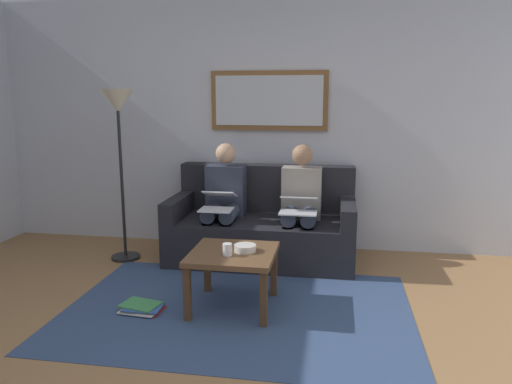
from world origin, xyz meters
TOP-DOWN VIEW (x-y plane):
  - ground_plane at (0.00, 0.00)m, footprint 6.00×5.20m
  - wall_rear at (0.00, -2.60)m, footprint 6.00×0.12m
  - area_rug at (0.00, -0.85)m, footprint 2.60×1.80m
  - couch at (0.00, -2.12)m, footprint 1.79×0.90m
  - framed_mirror at (0.00, -2.51)m, footprint 1.21×0.05m
  - coffee_table at (0.04, -0.90)m, footprint 0.63×0.63m
  - cup at (0.06, -0.80)m, footprint 0.07×0.07m
  - bowl at (-0.05, -0.92)m, footprint 0.17×0.17m
  - person_left at (-0.38, -2.05)m, footprint 0.38×0.58m
  - laptop_silver at (-0.38, -1.80)m, footprint 0.34×0.35m
  - person_right at (0.38, -2.05)m, footprint 0.38×0.58m
  - laptop_white at (0.38, -1.82)m, footprint 0.30×0.39m
  - magazine_stack at (0.71, -0.72)m, footprint 0.33×0.27m
  - standing_lamp at (1.35, -1.85)m, footprint 0.32×0.32m

SIDE VIEW (x-z plane):
  - ground_plane at x=0.00m, z-range -0.10..0.00m
  - area_rug at x=0.00m, z-range 0.00..0.01m
  - magazine_stack at x=0.71m, z-range 0.00..0.06m
  - couch at x=0.00m, z-range -0.14..0.76m
  - coffee_table at x=0.04m, z-range 0.16..0.61m
  - bowl at x=-0.05m, z-range 0.45..0.50m
  - cup at x=0.06m, z-range 0.45..0.54m
  - person_left at x=-0.38m, z-range 0.04..1.18m
  - person_right at x=0.38m, z-range 0.04..1.18m
  - laptop_silver at x=-0.38m, z-range 0.56..0.70m
  - laptop_white at x=0.38m, z-range 0.55..0.71m
  - wall_rear at x=0.00m, z-range 0.00..2.60m
  - standing_lamp at x=1.35m, z-range 0.54..2.20m
  - framed_mirror at x=0.00m, z-range 1.25..1.85m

